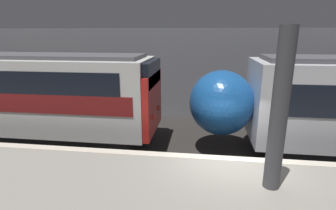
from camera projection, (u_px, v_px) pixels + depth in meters
ground_plane at (225, 191)px, 7.78m from camera, size 120.00×120.00×0.00m
station_rear_barrier at (218, 75)px, 13.77m from camera, size 50.00×0.15×4.77m
support_pillar_near at (279, 112)px, 5.53m from camera, size 0.36×0.36×3.56m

